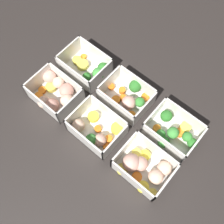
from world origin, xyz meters
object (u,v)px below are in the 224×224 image
container_near_right (144,167)px  container_far_left (88,68)px  container_far_right (173,132)px  container_near_center (95,130)px  container_near_left (56,93)px  container_far_center (128,97)px

container_near_right → container_far_left: bearing=157.5°
container_near_right → container_far_left: size_ratio=1.04×
container_near_right → container_far_right: 0.14m
container_near_center → container_near_right: same height
container_near_left → container_near_center: same height
container_near_center → container_far_center: bearing=87.9°
container_near_center → container_far_left: bearing=138.2°
container_near_right → container_far_center: (-0.17, 0.14, 0.00)m
container_far_left → container_far_right: bearing=-0.5°
container_far_left → container_far_right: size_ratio=0.97×
container_near_right → container_far_right: same height
container_near_right → container_far_right: (0.00, 0.14, 0.00)m
container_near_center → container_far_right: 0.23m
container_near_left → container_far_right: 0.38m
container_far_left → container_far_right: 0.34m
container_near_right → container_far_left: same height
container_near_center → container_near_right: (0.18, 0.00, 0.00)m
container_near_left → container_far_right: bearing=20.5°
container_near_center → container_far_center: (0.01, 0.15, 0.00)m
container_near_right → container_near_center: bearing=-178.4°
container_near_left → container_near_right: 0.35m
container_near_center → container_far_left: 0.22m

